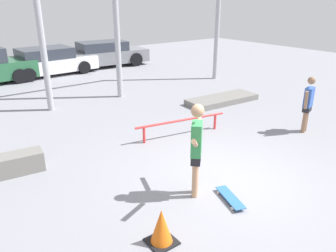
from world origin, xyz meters
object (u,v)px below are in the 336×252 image
(skateboarder, at_px, (196,145))
(skateboard, at_px, (230,198))
(manual_pad, at_px, (222,100))
(parked_car_white, at_px, (49,62))
(traffic_cone, at_px, (161,227))
(bystander, at_px, (308,102))
(parked_car_grey, at_px, (105,54))
(grind_rail, at_px, (181,123))

(skateboarder, xyz_separation_m, skateboard, (0.38, -0.54, -0.95))
(skateboard, relative_size, manual_pad, 0.30)
(skateboard, relative_size, parked_car_white, 0.19)
(traffic_cone, bearing_deg, bystander, 11.92)
(parked_car_grey, xyz_separation_m, traffic_cone, (-5.60, -12.83, -0.36))
(grind_rail, bearing_deg, skateboard, -112.58)
(skateboarder, bearing_deg, grind_rail, 12.04)
(parked_car_grey, relative_size, traffic_cone, 7.73)
(manual_pad, relative_size, parked_car_grey, 0.59)
(parked_car_white, height_order, traffic_cone, parked_car_white)
(parked_car_grey, xyz_separation_m, bystander, (0.11, -11.63, 0.20))
(skateboarder, relative_size, parked_car_grey, 0.39)
(manual_pad, bearing_deg, grind_rail, -154.43)
(grind_rail, relative_size, bystander, 1.68)
(bystander, xyz_separation_m, traffic_cone, (-5.71, -1.21, -0.56))
(manual_pad, relative_size, grind_rail, 1.02)
(grind_rail, bearing_deg, traffic_cone, -133.24)
(skateboarder, distance_m, skateboard, 1.16)
(skateboard, bearing_deg, bystander, -56.93)
(skateboarder, relative_size, bystander, 1.16)
(skateboard, xyz_separation_m, manual_pad, (4.24, 4.34, 0.04))
(skateboard, height_order, parked_car_white, parked_car_white)
(parked_car_grey, bearing_deg, skateboarder, -105.51)
(skateboard, xyz_separation_m, traffic_cone, (-1.64, -0.13, 0.22))
(grind_rail, bearing_deg, parked_car_grey, 74.29)
(manual_pad, xyz_separation_m, grind_rail, (-3.04, -1.45, 0.27))
(skateboarder, height_order, manual_pad, skateboarder)
(grind_rail, bearing_deg, parked_car_white, 91.82)
(bystander, relative_size, traffic_cone, 2.63)
(skateboard, distance_m, manual_pad, 6.06)
(manual_pad, bearing_deg, parked_car_white, 112.25)
(manual_pad, height_order, traffic_cone, traffic_cone)
(manual_pad, distance_m, parked_car_white, 8.85)
(manual_pad, xyz_separation_m, traffic_cone, (-5.88, -4.47, 0.18))
(parked_car_white, distance_m, parked_car_grey, 3.07)
(skateboard, bearing_deg, skateboarder, 53.36)
(skateboarder, bearing_deg, parked_car_white, 39.95)
(manual_pad, bearing_deg, traffic_cone, -142.73)
(skateboarder, height_order, traffic_cone, skateboarder)
(grind_rail, distance_m, bystander, 3.43)
(skateboard, distance_m, traffic_cone, 1.66)
(skateboard, xyz_separation_m, parked_car_white, (0.89, 12.51, 0.55))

